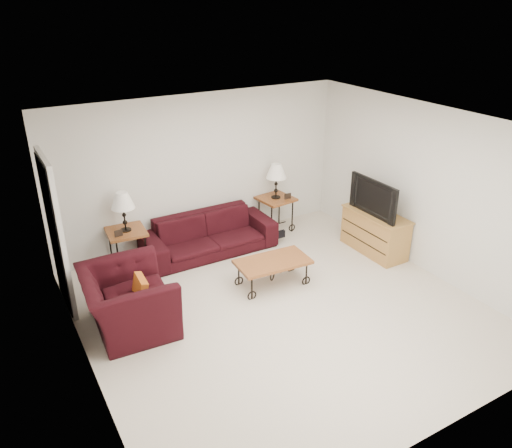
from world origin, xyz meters
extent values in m
plane|color=beige|center=(0.00, 0.00, 0.00)|extent=(5.00, 5.00, 0.00)
cube|color=silver|center=(0.00, 2.50, 1.25)|extent=(5.00, 0.02, 2.50)
cube|color=silver|center=(0.00, -2.50, 1.25)|extent=(5.00, 0.02, 2.50)
cube|color=silver|center=(-2.50, 0.00, 1.25)|extent=(0.02, 5.00, 2.50)
cube|color=silver|center=(2.50, 0.00, 1.25)|extent=(0.02, 5.00, 2.50)
plane|color=white|center=(0.00, 0.00, 2.50)|extent=(5.00, 5.00, 0.00)
cube|color=black|center=(-2.47, 1.65, 1.02)|extent=(0.08, 0.94, 2.04)
imported|color=black|center=(-0.12, 2.02, 0.32)|extent=(2.16, 0.84, 0.63)
cube|color=#9A5527|center=(-1.41, 2.20, 0.31)|extent=(0.61, 0.61, 0.62)
cube|color=#9A5527|center=(1.27, 2.20, 0.31)|extent=(0.63, 0.63, 0.62)
cube|color=black|center=(-1.56, 2.05, 0.67)|extent=(0.12, 0.03, 0.10)
cube|color=black|center=(1.42, 2.05, 0.67)|extent=(0.12, 0.03, 0.10)
cube|color=#9A5527|center=(0.24, 0.63, 0.20)|extent=(1.09, 0.63, 0.40)
imported|color=black|center=(-1.88, 0.66, 0.39)|extent=(1.12, 1.26, 0.78)
cube|color=#D05F1A|center=(-1.72, 0.61, 0.52)|extent=(0.11, 0.36, 0.35)
cube|color=#A9803E|center=(2.23, 0.69, 0.34)|extent=(0.47, 1.13, 0.68)
imported|color=black|center=(2.21, 0.69, 0.97)|extent=(0.13, 1.02, 0.58)
ellipsoid|color=black|center=(1.04, 1.81, 0.20)|extent=(0.37, 0.34, 0.40)
camera|label=1|loc=(-3.13, -4.73, 3.89)|focal=35.25mm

